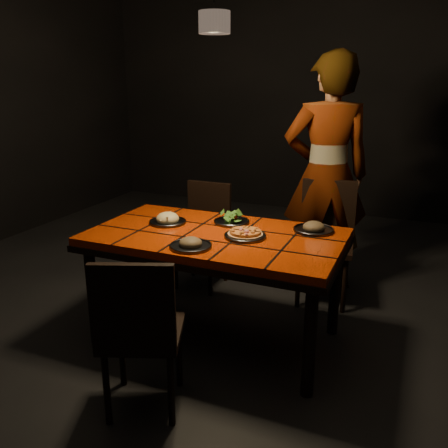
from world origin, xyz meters
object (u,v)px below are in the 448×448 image
at_px(plate_pizza, 245,235).
at_px(plate_pasta, 168,220).
at_px(diner, 326,175).
at_px(chair_far_left, 205,227).
at_px(dining_table, 216,245).
at_px(chair_near, 139,327).
at_px(chair_far_right, 326,233).

xyz_separation_m(plate_pizza, plate_pasta, (-0.60, 0.07, 0.00)).
distance_m(plate_pizza, plate_pasta, 0.60).
bearing_deg(diner, chair_far_left, -4.53).
xyz_separation_m(dining_table, chair_far_left, (-0.47, 0.82, -0.18)).
distance_m(chair_far_left, diner, 1.09).
relative_size(chair_near, diner, 0.47).
distance_m(dining_table, diner, 1.27).
height_order(chair_far_right, diner, diner).
height_order(chair_near, chair_far_right, chair_far_right).
height_order(chair_far_left, diner, diner).
bearing_deg(chair_far_right, diner, 100.82).
distance_m(chair_near, chair_far_left, 1.73).
height_order(dining_table, chair_near, chair_near).
relative_size(chair_near, plate_pasta, 3.53).
distance_m(chair_far_left, plate_pasta, 0.80).
bearing_deg(diner, plate_pasta, 27.70).
bearing_deg(chair_near, diner, -125.53).
distance_m(dining_table, chair_near, 0.88).
height_order(chair_far_right, plate_pizza, chair_far_right).
height_order(dining_table, plate_pasta, plate_pasta).
height_order(chair_near, diner, diner).
bearing_deg(dining_table, diner, 67.81).
bearing_deg(plate_pizza, dining_table, 178.81).
bearing_deg(chair_near, chair_far_left, -97.06).
distance_m(chair_near, chair_far_right, 1.89).
distance_m(dining_table, chair_far_right, 1.09).
relative_size(chair_far_left, chair_far_right, 0.92).
bearing_deg(chair_far_left, dining_table, -60.20).
xyz_separation_m(chair_far_right, plate_pizza, (-0.33, -0.94, 0.23)).
height_order(dining_table, plate_pizza, plate_pizza).
xyz_separation_m(chair_far_right, plate_pasta, (-0.92, -0.87, 0.23)).
relative_size(dining_table, chair_near, 1.82).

